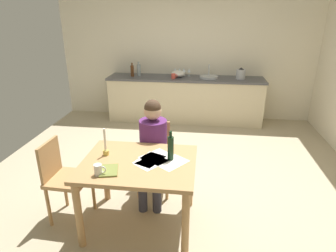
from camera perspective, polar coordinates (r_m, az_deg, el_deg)
ground_plane at (r=4.03m, az=0.87°, el=-10.14°), size 5.20×5.20×0.04m
wall_back at (r=6.07m, az=3.80°, el=13.95°), size 5.20×0.12×2.60m
kitchen_counter at (r=5.89m, az=3.37°, el=5.30°), size 3.07×0.64×0.90m
dining_table at (r=2.90m, az=-5.76°, el=-9.04°), size 1.11×0.88×0.74m
chair_at_table at (r=3.55m, az=-2.68°, el=-5.57°), size 0.42×0.42×0.86m
person_seated at (r=3.33m, az=-3.06°, el=-3.67°), size 0.34×0.60×1.19m
chair_side_empty at (r=3.24m, az=-19.99°, el=-9.36°), size 0.42×0.42×0.89m
coffee_mug at (r=2.66m, az=-13.57°, el=-8.40°), size 0.11×0.07×0.10m
candlestick at (r=2.99m, az=-12.23°, el=-4.20°), size 0.06×0.06×0.29m
book_magazine at (r=2.72m, az=-11.59°, el=-8.60°), size 0.21×0.25×0.02m
paper_letter at (r=2.81m, az=0.79°, el=-7.23°), size 0.35×0.36×0.00m
paper_bill at (r=2.93m, az=-2.44°, el=-5.97°), size 0.35×0.36×0.00m
paper_envelope at (r=2.82m, az=-3.30°, el=-7.16°), size 0.35×0.36×0.00m
paper_receipt at (r=2.87m, az=-3.62°, el=-6.64°), size 0.32×0.36×0.00m
wine_bottle_on_table at (r=2.81m, az=0.52°, el=-4.32°), size 0.06×0.06×0.30m
sink_unit at (r=5.77m, az=8.05°, el=9.60°), size 0.36×0.36×0.24m
bottle_oil at (r=5.89m, az=-7.08°, el=10.79°), size 0.07×0.07×0.27m
bottle_vinegar at (r=5.93m, az=-5.79°, el=10.96°), size 0.08×0.08×0.28m
mixing_bowl at (r=5.81m, az=1.98°, el=10.27°), size 0.28×0.28×0.12m
stovetop_kettle at (r=5.79m, az=14.18°, el=9.97°), size 0.18×0.18×0.22m
wine_glass_near_sink at (r=5.91m, az=4.19°, el=10.87°), size 0.07×0.07×0.15m
wine_glass_by_kettle at (r=5.91m, az=3.17°, el=10.90°), size 0.07×0.07×0.15m
wine_glass_back_left at (r=5.92m, az=2.27°, el=10.93°), size 0.07×0.07×0.15m
wine_glass_back_right at (r=5.93m, az=1.40°, el=10.96°), size 0.07×0.07×0.15m
teacup_on_counter at (r=5.65m, az=1.10°, el=9.83°), size 0.12×0.08×0.10m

